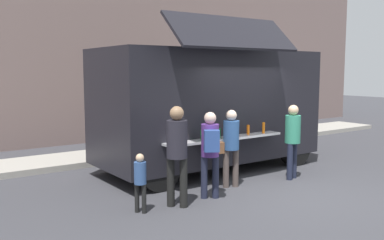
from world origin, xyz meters
The scene contains 10 objects.
ground_plane centered at (0.00, 0.00, 0.00)m, with size 60.00×60.00×0.00m, color #38383D.
curb_strip centered at (-4.09, 5.07, 0.07)m, with size 28.00×1.60×0.15m, color #9E998E.
building_behind centered at (-3.09, 8.97, 4.21)m, with size 32.00×2.40×8.42m, color #7D6661.
food_truck_main centered at (-0.09, 2.45, 1.57)m, with size 5.46×3.03×3.55m.
trash_bin centered at (3.69, 4.77, 0.51)m, with size 0.60×0.60×1.01m, color #2C6139.
customer_front_ordering centered at (-0.77, 0.89, 0.96)m, with size 0.52×0.35×1.61m.
customer_mid_with_backpack centered at (-1.60, 0.49, 1.01)m, with size 0.46×0.53×1.64m.
customer_rear_waiting centered at (-2.37, 0.46, 1.07)m, with size 0.37×0.37×1.80m.
customer_extra_browsing centered at (0.79, 0.60, 0.99)m, with size 0.34×0.34×1.66m.
child_near_queue centered at (-3.06, 0.55, 0.61)m, with size 0.21×0.21×1.02m.
Camera 1 is at (-6.42, -5.66, 2.41)m, focal length 39.74 mm.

